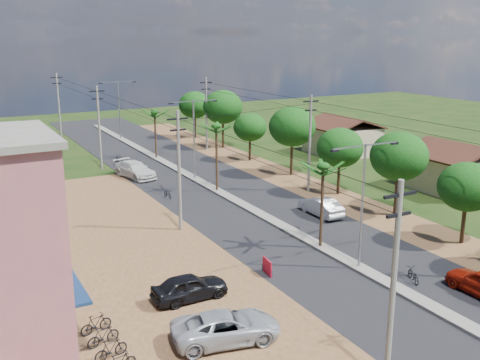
% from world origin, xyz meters
% --- Properties ---
extents(ground, '(160.00, 160.00, 0.00)m').
position_xyz_m(ground, '(0.00, 0.00, 0.00)').
color(ground, black).
rests_on(ground, ground).
extents(road, '(12.00, 110.00, 0.04)m').
position_xyz_m(road, '(0.00, 15.00, 0.02)').
color(road, black).
rests_on(road, ground).
extents(median, '(1.00, 90.00, 0.18)m').
position_xyz_m(median, '(0.00, 18.00, 0.09)').
color(median, '#605E56').
rests_on(median, ground).
extents(dirt_lot_west, '(18.00, 46.00, 0.04)m').
position_xyz_m(dirt_lot_west, '(-15.00, 8.00, 0.02)').
color(dirt_lot_west, '#543A1C').
rests_on(dirt_lot_west, ground).
extents(dirt_shoulder_east, '(5.00, 90.00, 0.03)m').
position_xyz_m(dirt_shoulder_east, '(8.50, 15.00, 0.01)').
color(dirt_shoulder_east, '#543A1C').
rests_on(dirt_shoulder_east, ground).
extents(house_east_near, '(7.60, 7.50, 4.60)m').
position_xyz_m(house_east_near, '(20.00, 10.00, 2.39)').
color(house_east_near, tan).
rests_on(house_east_near, ground).
extents(house_east_far, '(7.60, 7.50, 4.60)m').
position_xyz_m(house_east_far, '(21.00, 28.00, 2.39)').
color(house_east_far, tan).
rests_on(house_east_far, ground).
extents(tree_east_b, '(4.00, 4.00, 5.83)m').
position_xyz_m(tree_east_b, '(9.30, 0.00, 4.11)').
color(tree_east_b, black).
rests_on(tree_east_b, ground).
extents(tree_east_c, '(4.60, 4.60, 6.83)m').
position_xyz_m(tree_east_c, '(9.70, 7.00, 4.86)').
color(tree_east_c, black).
rests_on(tree_east_c, ground).
extents(tree_east_d, '(4.20, 4.20, 6.13)m').
position_xyz_m(tree_east_d, '(9.40, 14.00, 4.34)').
color(tree_east_d, black).
rests_on(tree_east_d, ground).
extents(tree_east_e, '(4.80, 4.80, 7.14)m').
position_xyz_m(tree_east_e, '(9.60, 22.00, 5.09)').
color(tree_east_e, black).
rests_on(tree_east_e, ground).
extents(tree_east_f, '(3.80, 3.80, 5.52)m').
position_xyz_m(tree_east_f, '(9.20, 30.00, 3.89)').
color(tree_east_f, black).
rests_on(tree_east_f, ground).
extents(tree_east_g, '(5.00, 5.00, 7.38)m').
position_xyz_m(tree_east_g, '(9.80, 38.00, 5.24)').
color(tree_east_g, black).
rests_on(tree_east_g, ground).
extents(tree_east_h, '(4.40, 4.40, 6.52)m').
position_xyz_m(tree_east_h, '(9.50, 46.00, 4.64)').
color(tree_east_h, black).
rests_on(tree_east_h, ground).
extents(palm_median_near, '(2.00, 2.00, 6.15)m').
position_xyz_m(palm_median_near, '(0.00, 4.00, 5.54)').
color(palm_median_near, black).
rests_on(palm_median_near, ground).
extents(palm_median_mid, '(2.00, 2.00, 6.55)m').
position_xyz_m(palm_median_mid, '(0.00, 20.00, 5.90)').
color(palm_median_mid, black).
rests_on(palm_median_mid, ground).
extents(palm_median_far, '(2.00, 2.00, 5.85)m').
position_xyz_m(palm_median_far, '(0.00, 36.00, 5.26)').
color(palm_median_far, black).
rests_on(palm_median_far, ground).
extents(streetlight_near, '(5.10, 0.18, 8.00)m').
position_xyz_m(streetlight_near, '(0.00, 0.00, 4.79)').
color(streetlight_near, gray).
rests_on(streetlight_near, ground).
extents(streetlight_mid, '(5.10, 0.18, 8.00)m').
position_xyz_m(streetlight_mid, '(0.00, 25.00, 4.79)').
color(streetlight_mid, gray).
rests_on(streetlight_mid, ground).
extents(streetlight_far, '(5.10, 0.18, 8.00)m').
position_xyz_m(streetlight_far, '(0.00, 50.00, 4.79)').
color(streetlight_far, gray).
rests_on(streetlight_far, ground).
extents(utility_pole_w_a, '(1.60, 0.24, 9.00)m').
position_xyz_m(utility_pole_w_a, '(-7.00, -10.00, 4.76)').
color(utility_pole_w_a, '#605E56').
rests_on(utility_pole_w_a, ground).
extents(utility_pole_w_b, '(1.60, 0.24, 9.00)m').
position_xyz_m(utility_pole_w_b, '(-7.00, 12.00, 4.76)').
color(utility_pole_w_b, '#605E56').
rests_on(utility_pole_w_b, ground).
extents(utility_pole_w_c, '(1.60, 0.24, 9.00)m').
position_xyz_m(utility_pole_w_c, '(-7.00, 34.00, 4.76)').
color(utility_pole_w_c, '#605E56').
rests_on(utility_pole_w_c, ground).
extents(utility_pole_w_d, '(1.60, 0.24, 9.00)m').
position_xyz_m(utility_pole_w_d, '(-7.00, 55.00, 4.76)').
color(utility_pole_w_d, '#605E56').
rests_on(utility_pole_w_d, ground).
extents(utility_pole_e_b, '(1.60, 0.24, 9.00)m').
position_xyz_m(utility_pole_e_b, '(7.50, 16.00, 4.76)').
color(utility_pole_e_b, '#605E56').
rests_on(utility_pole_e_b, ground).
extents(utility_pole_e_c, '(1.60, 0.24, 9.00)m').
position_xyz_m(utility_pole_e_c, '(7.50, 38.00, 4.76)').
color(utility_pole_e_c, '#605E56').
rests_on(utility_pole_e_c, ground).
extents(car_silver_mid, '(1.56, 4.42, 1.46)m').
position_xyz_m(car_silver_mid, '(4.28, 9.74, 0.73)').
color(car_silver_mid, '#AFB3B7').
rests_on(car_silver_mid, ground).
extents(car_white_far, '(3.50, 5.92, 1.61)m').
position_xyz_m(car_white_far, '(-5.00, 28.69, 0.80)').
color(car_white_far, '#B8B8B4').
rests_on(car_white_far, ground).
extents(car_parked_silver, '(5.64, 3.42, 1.46)m').
position_xyz_m(car_parked_silver, '(-11.20, -3.61, 0.73)').
color(car_parked_silver, '#AFB3B7').
rests_on(car_parked_silver, ground).
extents(car_parked_dark, '(4.30, 1.76, 1.46)m').
position_xyz_m(car_parked_dark, '(-10.98, 1.24, 0.73)').
color(car_parked_dark, black).
rests_on(car_parked_dark, ground).
extents(moto_rider_east, '(1.13, 1.65, 0.82)m').
position_xyz_m(moto_rider_east, '(1.57, -3.05, 0.41)').
color(moto_rider_east, black).
rests_on(moto_rider_east, ground).
extents(moto_rider_west_a, '(0.57, 1.55, 0.81)m').
position_xyz_m(moto_rider_west_a, '(-4.81, 20.17, 0.40)').
color(moto_rider_west_a, black).
rests_on(moto_rider_west_a, ground).
extents(moto_rider_west_b, '(0.52, 1.70, 1.02)m').
position_xyz_m(moto_rider_west_b, '(-5.00, 34.86, 0.51)').
color(moto_rider_west_b, black).
rests_on(moto_rider_west_b, ground).
extents(roadside_sign, '(0.23, 1.22, 1.01)m').
position_xyz_m(roadside_sign, '(-5.50, 2.00, 0.50)').
color(roadside_sign, '#A20E27').
rests_on(roadside_sign, ground).
extents(parked_scooter_row, '(1.73, 7.35, 1.00)m').
position_xyz_m(parked_scooter_row, '(-16.48, -3.07, 0.50)').
color(parked_scooter_row, black).
rests_on(parked_scooter_row, ground).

